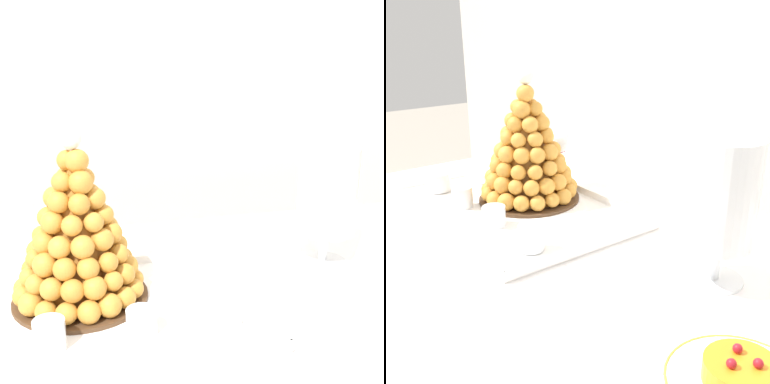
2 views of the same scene
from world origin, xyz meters
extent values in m
cube|color=silver|center=(0.00, 0.94, 1.25)|extent=(4.80, 0.10, 2.50)
cylinder|color=brown|center=(0.65, 0.38, 0.39)|extent=(0.04, 0.04, 0.78)
cube|color=brown|center=(0.00, 0.00, 0.79)|extent=(1.41, 0.87, 0.02)
cube|color=white|center=(0.00, 0.00, 0.80)|extent=(1.47, 0.93, 0.00)
cube|color=white|center=(0.00, 0.47, 0.66)|extent=(1.47, 0.01, 0.28)
cube|color=white|center=(-0.24, -0.01, 0.80)|extent=(0.62, 0.41, 0.01)
cube|color=white|center=(-0.24, -0.22, 0.82)|extent=(0.62, 0.01, 0.02)
cube|color=white|center=(-0.24, 0.19, 0.82)|extent=(0.62, 0.01, 0.02)
cube|color=white|center=(0.07, -0.01, 0.82)|extent=(0.01, 0.41, 0.02)
cylinder|color=white|center=(-0.24, -0.01, 0.81)|extent=(0.37, 0.37, 0.00)
cylinder|color=#4C331E|center=(-0.26, 0.04, 0.81)|extent=(0.26, 0.26, 0.01)
cone|color=#B6752C|center=(-0.26, 0.04, 0.96)|extent=(0.18, 0.18, 0.28)
sphere|color=gold|center=(-0.15, 0.04, 0.84)|extent=(0.04, 0.04, 0.04)
sphere|color=gold|center=(-0.16, 0.08, 0.84)|extent=(0.04, 0.04, 0.04)
sphere|color=gold|center=(-0.18, 0.12, 0.84)|extent=(0.04, 0.04, 0.04)
sphere|color=gold|center=(-0.21, 0.14, 0.84)|extent=(0.04, 0.04, 0.04)
sphere|color=gold|center=(-0.25, 0.15, 0.84)|extent=(0.04, 0.04, 0.04)
sphere|color=gold|center=(-0.29, 0.15, 0.84)|extent=(0.04, 0.04, 0.04)
sphere|color=gold|center=(-0.32, 0.13, 0.84)|extent=(0.04, 0.04, 0.04)
sphere|color=gold|center=(-0.35, 0.10, 0.84)|extent=(0.04, 0.04, 0.04)
sphere|color=gold|center=(-0.36, 0.06, 0.84)|extent=(0.04, 0.04, 0.04)
sphere|color=gold|center=(-0.36, 0.02, 0.84)|extent=(0.04, 0.04, 0.04)
sphere|color=gold|center=(-0.35, -0.01, 0.84)|extent=(0.05, 0.05, 0.05)
sphere|color=gold|center=(-0.32, -0.04, 0.84)|extent=(0.04, 0.04, 0.04)
sphere|color=gold|center=(-0.29, -0.06, 0.84)|extent=(0.04, 0.04, 0.04)
sphere|color=gold|center=(-0.25, -0.06, 0.84)|extent=(0.04, 0.04, 0.04)
sphere|color=gold|center=(-0.21, -0.05, 0.84)|extent=(0.04, 0.04, 0.04)
sphere|color=gold|center=(-0.18, -0.03, 0.84)|extent=(0.04, 0.04, 0.04)
sphere|color=gold|center=(-0.16, 0.01, 0.84)|extent=(0.04, 0.04, 0.04)
sphere|color=gold|center=(-0.17, 0.08, 0.87)|extent=(0.04, 0.04, 0.04)
sphere|color=gold|center=(-0.19, 0.11, 0.87)|extent=(0.04, 0.04, 0.04)
sphere|color=gold|center=(-0.23, 0.13, 0.88)|extent=(0.04, 0.04, 0.04)
sphere|color=gold|center=(-0.26, 0.14, 0.87)|extent=(0.04, 0.04, 0.04)
sphere|color=gold|center=(-0.30, 0.13, 0.87)|extent=(0.04, 0.04, 0.04)
sphere|color=gold|center=(-0.33, 0.10, 0.88)|extent=(0.04, 0.04, 0.04)
sphere|color=gold|center=(-0.35, 0.07, 0.87)|extent=(0.04, 0.04, 0.04)
sphere|color=gold|center=(-0.35, 0.03, 0.87)|extent=(0.04, 0.04, 0.04)
sphere|color=gold|center=(-0.34, -0.01, 0.87)|extent=(0.04, 0.04, 0.04)
sphere|color=gold|center=(-0.31, -0.03, 0.87)|extent=(0.04, 0.04, 0.04)
sphere|color=gold|center=(-0.28, -0.05, 0.87)|extent=(0.04, 0.04, 0.04)
sphere|color=gold|center=(-0.24, -0.05, 0.87)|extent=(0.04, 0.04, 0.04)
sphere|color=gold|center=(-0.20, -0.03, 0.88)|extent=(0.04, 0.04, 0.04)
sphere|color=gold|center=(-0.18, 0.00, 0.87)|extent=(0.04, 0.04, 0.04)
sphere|color=gold|center=(-0.17, 0.04, 0.87)|extent=(0.04, 0.04, 0.04)
sphere|color=gold|center=(-0.20, 0.09, 0.91)|extent=(0.04, 0.04, 0.04)
sphere|color=gold|center=(-0.23, 0.12, 0.91)|extent=(0.04, 0.04, 0.04)
sphere|color=gold|center=(-0.27, 0.12, 0.91)|extent=(0.04, 0.04, 0.04)
sphere|color=gold|center=(-0.31, 0.10, 0.91)|extent=(0.04, 0.04, 0.04)
sphere|color=gold|center=(-0.33, 0.07, 0.91)|extent=(0.04, 0.04, 0.04)
sphere|color=gold|center=(-0.34, 0.03, 0.91)|extent=(0.04, 0.04, 0.04)
sphere|color=gold|center=(-0.32, -0.01, 0.91)|extent=(0.04, 0.04, 0.04)
sphere|color=gold|center=(-0.29, -0.03, 0.91)|extent=(0.04, 0.04, 0.04)
sphere|color=gold|center=(-0.25, -0.03, 0.91)|extent=(0.04, 0.04, 0.04)
sphere|color=gold|center=(-0.21, -0.02, 0.91)|extent=(0.04, 0.04, 0.04)
sphere|color=gold|center=(-0.19, 0.02, 0.91)|extent=(0.04, 0.04, 0.04)
sphere|color=gold|center=(-0.18, 0.06, 0.91)|extent=(0.04, 0.04, 0.04)
sphere|color=gold|center=(-0.23, 0.10, 0.94)|extent=(0.04, 0.04, 0.04)
sphere|color=gold|center=(-0.27, 0.11, 0.94)|extent=(0.04, 0.04, 0.04)
sphere|color=gold|center=(-0.30, 0.09, 0.94)|extent=(0.04, 0.04, 0.04)
sphere|color=gold|center=(-0.32, 0.06, 0.94)|extent=(0.04, 0.04, 0.04)
sphere|color=gold|center=(-0.32, 0.02, 0.94)|extent=(0.04, 0.04, 0.04)
sphere|color=gold|center=(-0.29, -0.01, 0.94)|extent=(0.04, 0.04, 0.04)
sphere|color=gold|center=(-0.25, -0.02, 0.94)|extent=(0.04, 0.04, 0.04)
sphere|color=gold|center=(-0.22, 0.00, 0.95)|extent=(0.04, 0.04, 0.04)
sphere|color=gold|center=(-0.20, 0.03, 0.95)|extent=(0.04, 0.04, 0.04)
sphere|color=gold|center=(-0.20, 0.07, 0.95)|extent=(0.04, 0.04, 0.04)
sphere|color=gold|center=(-0.25, 0.10, 0.98)|extent=(0.04, 0.04, 0.04)
sphere|color=gold|center=(-0.29, 0.09, 0.98)|extent=(0.04, 0.04, 0.04)
sphere|color=gold|center=(-0.31, 0.05, 0.98)|extent=(0.04, 0.04, 0.04)
sphere|color=gold|center=(-0.30, 0.01, 0.98)|extent=(0.04, 0.04, 0.04)
sphere|color=gold|center=(-0.27, -0.01, 0.98)|extent=(0.04, 0.04, 0.04)
sphere|color=gold|center=(-0.23, 0.00, 0.98)|extent=(0.04, 0.04, 0.04)
sphere|color=gold|center=(-0.21, 0.04, 0.98)|extent=(0.04, 0.04, 0.04)
sphere|color=gold|center=(-0.22, 0.07, 0.98)|extent=(0.04, 0.04, 0.04)
sphere|color=gold|center=(-0.27, 0.08, 1.02)|extent=(0.05, 0.05, 0.05)
sphere|color=gold|center=(-0.30, 0.06, 1.02)|extent=(0.04, 0.04, 0.04)
sphere|color=gold|center=(-0.29, 0.02, 1.02)|extent=(0.04, 0.04, 0.04)
sphere|color=gold|center=(-0.25, 0.01, 1.02)|extent=(0.04, 0.04, 0.04)
sphere|color=gold|center=(-0.22, 0.03, 1.02)|extent=(0.04, 0.04, 0.04)
sphere|color=gold|center=(-0.23, 0.07, 1.01)|extent=(0.04, 0.04, 0.04)
sphere|color=gold|center=(-0.27, 0.07, 1.05)|extent=(0.04, 0.04, 0.04)
sphere|color=gold|center=(-0.28, 0.03, 1.05)|extent=(0.04, 0.04, 0.04)
sphere|color=gold|center=(-0.25, 0.02, 1.05)|extent=(0.04, 0.04, 0.04)
sphere|color=gold|center=(-0.24, 0.06, 1.05)|extent=(0.04, 0.04, 0.04)
sphere|color=gold|center=(-0.27, 0.05, 1.09)|extent=(0.04, 0.04, 0.04)
sphere|color=gold|center=(-0.25, 0.04, 1.09)|extent=(0.04, 0.04, 0.04)
sphere|color=white|center=(-0.26, 0.04, 1.13)|extent=(0.04, 0.04, 0.04)
cylinder|color=silver|center=(-0.32, -0.12, 0.84)|extent=(0.05, 0.05, 0.05)
cylinder|color=brown|center=(-0.32, -0.12, 0.82)|extent=(0.05, 0.05, 0.02)
cylinder|color=#8C603D|center=(-0.32, -0.12, 0.84)|extent=(0.05, 0.05, 0.02)
sphere|color=brown|center=(-0.32, -0.12, 0.85)|extent=(0.01, 0.01, 0.01)
cylinder|color=silver|center=(-0.17, -0.11, 0.83)|extent=(0.05, 0.05, 0.05)
cylinder|color=#F4EAC6|center=(-0.17, -0.11, 0.82)|extent=(0.05, 0.05, 0.02)
cylinder|color=white|center=(-0.17, -0.11, 0.84)|extent=(0.05, 0.05, 0.01)
sphere|color=brown|center=(-0.16, -0.12, 0.85)|extent=(0.02, 0.02, 0.02)
cylinder|color=silver|center=(-0.01, -0.11, 0.84)|extent=(0.05, 0.05, 0.05)
cylinder|color=brown|center=(-0.01, -0.11, 0.82)|extent=(0.05, 0.05, 0.02)
cylinder|color=#8C603D|center=(-0.01, -0.11, 0.84)|extent=(0.05, 0.05, 0.02)
sphere|color=brown|center=(-0.01, -0.10, 0.85)|extent=(0.01, 0.01, 0.01)
cylinder|color=white|center=(0.29, 0.10, 0.80)|extent=(0.11, 0.11, 0.01)
cylinder|color=white|center=(0.29, 0.10, 0.84)|extent=(0.02, 0.02, 0.07)
cylinder|color=white|center=(0.29, 0.10, 0.98)|extent=(0.13, 0.13, 0.20)
cylinder|color=brown|center=(0.31, 0.09, 0.90)|extent=(0.06, 0.05, 0.05)
cylinder|color=brown|center=(0.29, 0.12, 0.90)|extent=(0.05, 0.05, 0.03)
cylinder|color=yellow|center=(0.28, 0.10, 0.90)|extent=(0.05, 0.05, 0.04)
cylinder|color=#D199D8|center=(0.30, 0.07, 0.90)|extent=(0.06, 0.05, 0.05)
cylinder|color=brown|center=(0.30, 0.11, 0.92)|extent=(0.06, 0.05, 0.06)
cylinder|color=#F9A54C|center=(0.28, 0.12, 0.92)|extent=(0.05, 0.05, 0.04)
cylinder|color=#D199D8|center=(0.27, 0.09, 0.92)|extent=(0.06, 0.05, 0.04)
cylinder|color=#9ED860|center=(0.31, 0.08, 0.92)|extent=(0.05, 0.04, 0.05)
cylinder|color=#F9A54C|center=(0.30, 0.13, 0.94)|extent=(0.06, 0.05, 0.06)
cylinder|color=#E54C47|center=(0.26, 0.09, 0.94)|extent=(0.06, 0.05, 0.06)
cylinder|color=yellow|center=(0.31, 0.08, 0.94)|extent=(0.05, 0.05, 0.05)
cylinder|color=brown|center=(0.30, 0.12, 0.96)|extent=(0.05, 0.05, 0.04)
cylinder|color=#D199D8|center=(0.27, 0.10, 0.96)|extent=(0.05, 0.05, 0.05)
cylinder|color=#72B2E0|center=(0.30, 0.08, 0.96)|extent=(0.06, 0.05, 0.06)
cylinder|color=#E54C47|center=(0.31, 0.10, 0.96)|extent=(0.05, 0.05, 0.05)
cylinder|color=#F9A54C|center=(0.28, 0.13, 0.98)|extent=(0.06, 0.05, 0.05)
cylinder|color=#D199D8|center=(0.28, 0.09, 0.98)|extent=(0.05, 0.04, 0.05)
cylinder|color=pink|center=(0.31, 0.09, 0.98)|extent=(0.05, 0.05, 0.05)
cylinder|color=yellow|center=(0.31, 0.12, 0.98)|extent=(0.06, 0.05, 0.04)
cylinder|color=#E54C47|center=(0.26, 0.10, 1.00)|extent=(0.07, 0.05, 0.07)
cylinder|color=#72B2E0|center=(0.30, 0.08, 1.00)|extent=(0.05, 0.05, 0.05)
cylinder|color=#E54C47|center=(0.32, 0.12, 1.00)|extent=(0.06, 0.05, 0.05)
cylinder|color=#72B2E0|center=(0.28, 0.08, 1.02)|extent=(0.05, 0.05, 0.04)
cylinder|color=brown|center=(0.30, 0.06, 1.02)|extent=(0.05, 0.05, 0.03)
cylinder|color=#72B2E0|center=(0.31, 0.12, 1.02)|extent=(0.06, 0.05, 0.05)
cylinder|color=#D199D8|center=(0.28, 0.12, 1.02)|extent=(0.06, 0.05, 0.04)
cylinder|color=#72B2E0|center=(0.29, 0.08, 1.04)|extent=(0.06, 0.05, 0.06)
cylinder|color=#9ED860|center=(0.32, 0.08, 1.04)|extent=(0.06, 0.05, 0.06)
cylinder|color=#D199D8|center=(0.30, 0.12, 1.04)|extent=(0.06, 0.05, 0.05)
cylinder|color=yellow|center=(0.28, 0.11, 1.04)|extent=(0.06, 0.05, 0.05)
cylinder|color=silver|center=(-0.32, 0.18, 0.80)|extent=(0.06, 0.06, 0.00)
cylinder|color=silver|center=(-0.32, 0.18, 0.85)|extent=(0.01, 0.01, 0.09)
sphere|color=silver|center=(-0.32, 0.18, 0.93)|extent=(0.07, 0.07, 0.07)
cylinder|color=maroon|center=(-0.32, 0.18, 0.92)|extent=(0.05, 0.05, 0.03)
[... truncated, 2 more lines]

